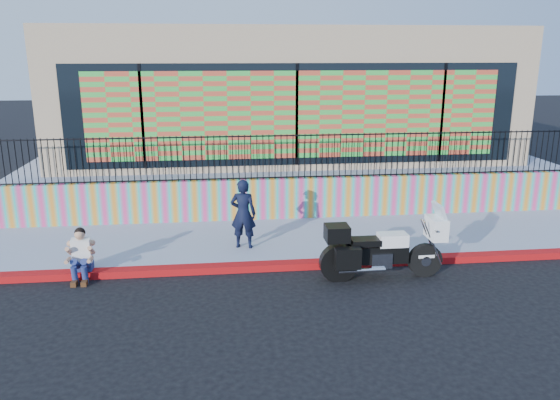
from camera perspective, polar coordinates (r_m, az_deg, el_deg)
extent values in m
plane|color=black|center=(12.04, 4.47, -7.00)|extent=(90.00, 90.00, 0.00)
cube|color=#A80C0C|center=(12.01, 4.48, -6.66)|extent=(16.00, 0.30, 0.15)
cube|color=#989EB7|center=(13.53, 3.16, -4.08)|extent=(16.00, 3.00, 0.15)
cube|color=#E23B7F|center=(14.86, 2.17, 0.22)|extent=(16.00, 0.20, 1.10)
cube|color=#989EB7|center=(19.80, -0.05, 3.82)|extent=(16.00, 10.00, 1.25)
cube|color=tan|center=(19.25, 0.02, 11.38)|extent=(14.00, 8.00, 4.00)
cube|color=black|center=(15.31, 1.75, 8.87)|extent=(12.60, 0.04, 2.80)
cube|color=#CD492D|center=(15.28, 1.77, 8.86)|extent=(11.48, 0.02, 2.40)
cylinder|color=black|center=(11.81, 14.90, -6.09)|extent=(0.71, 0.15, 0.71)
cylinder|color=black|center=(11.28, 6.15, -6.66)|extent=(0.71, 0.15, 0.71)
cube|color=black|center=(11.45, 10.67, -5.54)|extent=(1.02, 0.30, 0.37)
cube|color=silver|center=(11.47, 10.39, -6.05)|extent=(0.43, 0.37, 0.32)
cube|color=white|center=(11.40, 11.68, -4.06)|extent=(0.59, 0.34, 0.26)
cube|color=black|center=(11.25, 8.90, -4.31)|extent=(0.59, 0.37, 0.13)
cube|color=white|center=(11.65, 16.02, -2.82)|extent=(0.32, 0.56, 0.45)
cube|color=silver|center=(11.57, 16.34, -1.19)|extent=(0.20, 0.49, 0.36)
cube|color=black|center=(11.04, 5.98, -3.46)|extent=(0.47, 0.45, 0.32)
cube|color=black|center=(10.93, 7.11, -6.10)|extent=(0.52, 0.19, 0.43)
cube|color=black|center=(11.52, 6.36, -4.94)|extent=(0.52, 0.19, 0.43)
cube|color=white|center=(11.77, 14.93, -5.61)|extent=(0.34, 0.17, 0.06)
imported|color=black|center=(12.52, -3.86, -1.45)|extent=(0.67, 0.52, 1.62)
cube|color=navy|center=(12.15, -19.81, -6.46)|extent=(0.36, 0.28, 0.18)
cube|color=white|center=(12.00, -20.00, -4.98)|extent=(0.38, 0.27, 0.54)
sphere|color=tan|center=(11.85, -20.20, -3.41)|extent=(0.21, 0.21, 0.21)
cube|color=#472814|center=(11.85, -20.67, -8.10)|extent=(0.11, 0.26, 0.10)
cube|color=#472814|center=(11.80, -19.72, -8.10)|extent=(0.11, 0.26, 0.10)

